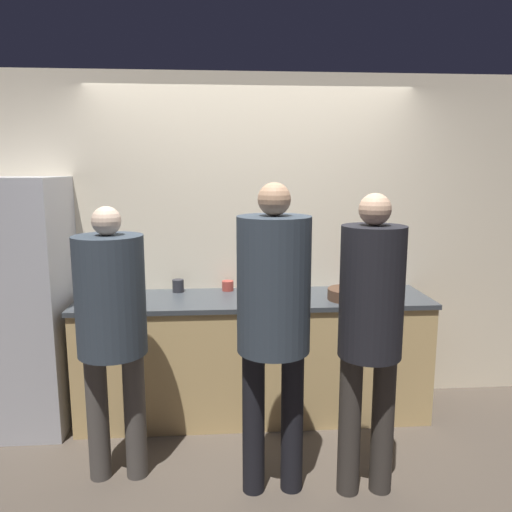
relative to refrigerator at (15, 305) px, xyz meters
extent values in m
plane|color=#4C4238|center=(1.73, -0.33, -0.91)|extent=(14.00, 14.00, 0.00)
cube|color=beige|center=(1.73, 0.36, 0.39)|extent=(5.20, 0.06, 2.60)
cube|color=tan|center=(1.73, 0.04, -0.46)|extent=(2.59, 0.64, 0.89)
cube|color=#383D42|center=(1.73, 0.04, 0.00)|extent=(2.62, 0.67, 0.03)
cube|color=#B7B7BC|center=(0.00, 0.00, 0.00)|extent=(0.75, 0.67, 1.82)
cylinder|color=#4C4742|center=(0.73, -0.73, -0.51)|extent=(0.13, 0.13, 0.80)
cylinder|color=#4C4742|center=(0.95, -0.73, -0.51)|extent=(0.13, 0.13, 0.80)
cylinder|color=#333D47|center=(0.84, -0.73, 0.24)|extent=(0.40, 0.40, 0.70)
sphere|color=beige|center=(0.84, -0.73, 0.68)|extent=(0.17, 0.17, 0.17)
cylinder|color=black|center=(1.66, -0.93, -0.48)|extent=(0.13, 0.13, 0.87)
cylinder|color=black|center=(1.89, -0.93, -0.48)|extent=(0.13, 0.13, 0.87)
cylinder|color=#333D47|center=(1.77, -0.93, 0.34)|extent=(0.41, 0.41, 0.76)
sphere|color=tan|center=(1.77, -0.93, 0.81)|extent=(0.18, 0.18, 0.18)
cylinder|color=#38332D|center=(2.21, -0.98, -0.49)|extent=(0.13, 0.13, 0.84)
cylinder|color=#38332D|center=(2.41, -0.98, -0.49)|extent=(0.13, 0.13, 0.84)
cylinder|color=black|center=(2.31, -0.98, 0.30)|extent=(0.35, 0.35, 0.74)
sphere|color=#DBAD89|center=(2.31, -0.98, 0.75)|extent=(0.18, 0.18, 0.18)
cylinder|color=#4C3323|center=(2.42, -0.10, 0.06)|extent=(0.30, 0.30, 0.08)
ellipsoid|color=yellow|center=(2.46, -0.10, 0.12)|extent=(0.15, 0.12, 0.04)
cylinder|color=#ADA393|center=(1.81, 0.14, 0.08)|extent=(0.12, 0.12, 0.13)
cylinder|color=#99754C|center=(1.79, 0.14, 0.18)|extent=(0.01, 0.05, 0.21)
cylinder|color=#99754C|center=(1.82, 0.15, 0.18)|extent=(0.03, 0.04, 0.21)
cylinder|color=#99754C|center=(1.81, 0.13, 0.18)|extent=(0.04, 0.01, 0.21)
cylinder|color=red|center=(2.61, 0.17, 0.11)|extent=(0.08, 0.08, 0.18)
cylinder|color=red|center=(2.61, 0.17, 0.22)|extent=(0.03, 0.03, 0.06)
cylinder|color=black|center=(2.61, 0.17, 0.26)|extent=(0.04, 0.04, 0.02)
cylinder|color=#236033|center=(1.94, 0.12, 0.09)|extent=(0.07, 0.07, 0.14)
cylinder|color=#236033|center=(1.94, 0.12, 0.18)|extent=(0.03, 0.03, 0.04)
cylinder|color=black|center=(1.94, 0.12, 0.21)|extent=(0.04, 0.04, 0.02)
cylinder|color=#28282D|center=(1.15, 0.23, 0.07)|extent=(0.09, 0.09, 0.10)
cylinder|color=#A33D33|center=(1.54, 0.24, 0.06)|extent=(0.09, 0.09, 0.08)
camera|label=1|loc=(1.48, -3.59, 0.97)|focal=35.00mm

